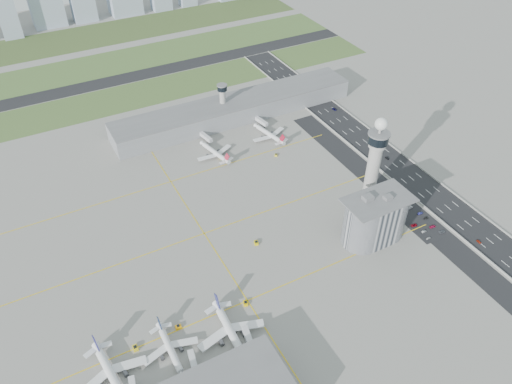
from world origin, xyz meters
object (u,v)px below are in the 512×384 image
tug_4 (222,157)px  car_lot_4 (401,211)px  car_lot_10 (410,207)px  car_hw_1 (387,158)px  jet_bridge_near_1 (197,377)px  car_hw_4 (284,83)px  car_lot_5 (391,206)px  car_hw_0 (479,242)px  jet_bridge_near_2 (253,351)px  car_lot_7 (433,226)px  admin_building (375,219)px  tug_1 (178,327)px  airplane_near_b (170,348)px  airplane_far_a (214,150)px  car_lot_0 (428,238)px  car_lot_3 (404,215)px  tug_3 (256,243)px  car_lot_1 (424,231)px  jet_bridge_far_0 (201,135)px  airplane_near_a (111,373)px  tug_5 (276,155)px  tug_2 (246,303)px  car_lot_9 (420,213)px  car_hw_2 (334,109)px  control_tower (375,158)px  tug_0 (135,348)px  airplane_near_c (232,331)px  car_lot_6 (442,232)px  car_lot_2 (414,225)px  airplane_far_b (269,132)px  car_lot_8 (426,218)px  secondary_tower (223,99)px  car_lot_11 (405,200)px

tug_4 → car_lot_4: size_ratio=0.94×
car_lot_10 → car_hw_1: size_ratio=1.24×
jet_bridge_near_1 → car_hw_4: 308.02m
car_lot_5 → car_hw_0: (25.93, -52.28, -0.08)m
jet_bridge_near_2 → car_lot_7: size_ratio=3.23×
admin_building → tug_1: admin_building is taller
airplane_near_b → airplane_far_a: airplane_far_a is taller
car_lot_5 → car_lot_7: bearing=-167.7°
car_lot_0 → car_lot_3: size_ratio=0.76×
tug_3 → car_lot_7: tug_3 is taller
car_lot_1 → car_hw_4: size_ratio=0.97×
car_lot_3 → car_lot_5: (-1.74, 11.23, 0.03)m
airplane_far_a → jet_bridge_far_0: size_ratio=2.58×
airplane_near_a → car_lot_10: airplane_near_a is taller
car_lot_1 → airplane_near_b: bearing=90.7°
tug_5 → tug_2: bearing=86.7°
tug_5 → car_lot_9: (51.41, -102.65, -0.16)m
car_lot_0 → car_hw_2: (39.33, 158.60, 0.10)m
control_tower → car_hw_0: bearing=-61.3°
tug_0 → car_lot_7: 196.00m
airplane_near_c → car_lot_6: airplane_near_c is taller
car_lot_0 → car_hw_0: (25.51, -17.11, 0.01)m
jet_bridge_near_2 → car_lot_2: (135.52, 33.81, -2.27)m
tug_5 → car_lot_2: 116.60m
control_tower → tug_2: control_tower is taller
airplane_far_b → car_lot_8: size_ratio=10.48×
tug_2 → tug_1: bearing=-165.7°
tug_3 → car_hw_2: tug_3 is taller
admin_building → jet_bridge_near_1: bearing=-163.9°
tug_0 → tug_2: tug_0 is taller
secondary_tower → car_lot_5: 164.76m
tug_4 → jet_bridge_far_0: bearing=-111.8°
car_lot_5 → car_hw_0: car_lot_5 is taller
car_lot_6 → car_lot_11: 35.24m
car_lot_3 → car_hw_4: bearing=-7.2°
tug_0 → car_lot_9: tug_0 is taller
airplane_far_a → car_hw_2: 121.26m
car_lot_4 → car_lot_8: bearing=-146.1°
car_hw_2 → jet_bridge_near_2: bearing=-139.5°
airplane_near_c → car_lot_0: 140.64m
tug_3 → car_lot_5: bearing=-170.2°
car_hw_2 → airplane_far_b: bearing=-176.9°
airplane_far_b → car_lot_1: airplane_far_b is taller
car_lot_3 → car_lot_8: car_lot_3 is taller
airplane_near_a → jet_bridge_near_1: bearing=54.5°
control_tower → secondary_tower: (-42.00, 142.00, -16.24)m
airplane_near_a → jet_bridge_near_1: 40.46m
airplane_far_b → car_lot_10: bearing=-172.7°
car_lot_2 → car_lot_0: bearing=-171.6°
airplane_far_a → car_hw_4: airplane_far_a is taller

